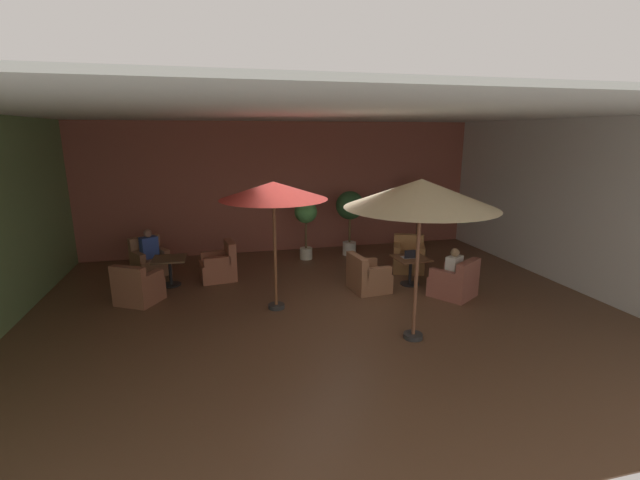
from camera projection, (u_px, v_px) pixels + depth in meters
The scene contains 21 objects.
ground_plane at pixel (326, 311), 8.36m from camera, with size 11.30×9.44×0.02m, color brown.
wall_back_brick at pixel (285, 188), 12.33m from camera, with size 11.30×0.08×3.65m, color #944F40.
wall_right_plain at pixel (580, 206), 9.22m from camera, with size 0.08×9.44×3.65m, color silver.
ceiling_slab at pixel (327, 112), 7.47m from camera, with size 11.30×9.44×0.06m, color silver.
cafe_table_front_left at pixel (411, 264), 9.70m from camera, with size 0.75×0.75×0.63m.
armchair_front_left_north at pixel (408, 257), 10.76m from camera, with size 0.98×1.00×0.86m.
armchair_front_left_east at pixel (367, 277), 9.39m from camera, with size 0.83×0.89×0.81m.
armchair_front_left_south at pixel (455, 283), 9.02m from camera, with size 1.08×1.08×0.82m.
cafe_table_front_right at pixel (170, 265), 9.65m from camera, with size 0.73×0.73×0.63m.
armchair_front_right_north at pixel (220, 266), 10.07m from camera, with size 0.86×0.80×0.90m.
armchair_front_right_east at pixel (150, 261), 10.45m from camera, with size 0.99×0.99×0.90m.
armchair_front_right_south at pixel (138, 288), 8.68m from camera, with size 1.00×0.99×0.83m.
patio_umbrella_tall_red at pixel (421, 194), 6.66m from camera, with size 2.39×2.39×2.66m.
patio_umbrella_center_beige at pixel (273, 192), 7.93m from camera, with size 2.00×2.00×2.48m.
potted_tree_left_corner at pixel (306, 218), 11.54m from camera, with size 0.61×0.61×1.60m.
potted_tree_mid_left at pixel (419, 201), 12.26m from camera, with size 0.78×0.78×2.02m.
potted_tree_mid_right at pixel (350, 210), 11.91m from camera, with size 0.78×0.78×1.80m.
patron_blue_shirt at pixel (149, 246), 10.32m from camera, with size 0.45×0.39×0.70m.
patron_by_window at pixel (454, 265), 8.96m from camera, with size 0.44×0.39×0.62m.
iced_drink_cup at pixel (412, 255), 9.64m from camera, with size 0.08×0.08×0.11m, color white.
open_laptop at pixel (410, 256), 9.61m from camera, with size 0.31×0.23×0.20m.
Camera 1 is at (-1.97, -7.53, 3.33)m, focal length 24.29 mm.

